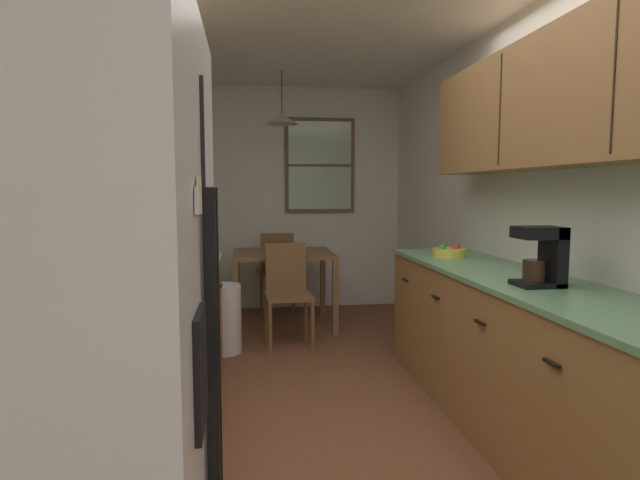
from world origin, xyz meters
TOP-DOWN VIEW (x-y plane):
  - ground_plane at (0.00, 1.00)m, footprint 12.00×12.00m
  - wall_left at (-1.35, 1.00)m, footprint 0.10×9.00m
  - wall_right at (1.35, 1.00)m, footprint 0.10×9.00m
  - wall_back at (0.00, 3.65)m, footprint 4.40×0.10m
  - ceiling_slab at (0.00, 1.00)m, footprint 4.40×9.00m
  - refrigerator at (-0.94, -1.30)m, footprint 0.74×0.81m
  - stove_range at (-0.99, -0.55)m, footprint 0.66×0.65m
  - microwave_over_range at (-1.11, -0.55)m, footprint 0.39×0.58m
  - counter_left at (-1.00, 0.70)m, footprint 0.64×1.84m
  - upper_cabinets_left at (-1.14, 0.65)m, footprint 0.33×1.92m
  - counter_right at (1.00, 0.06)m, footprint 0.64×3.21m
  - upper_cabinets_right at (1.14, 0.01)m, footprint 0.33×2.89m
  - dining_table at (-0.14, 2.79)m, footprint 1.00×0.89m
  - dining_chair_near at (-0.15, 2.13)m, footprint 0.42×0.42m
  - dining_chair_far at (-0.18, 3.44)m, footprint 0.44×0.44m
  - pendant_light at (-0.14, 2.79)m, footprint 0.33×0.33m
  - back_window at (0.35, 3.58)m, footprint 0.81×0.05m
  - trash_bin at (-0.70, 1.96)m, footprint 0.29×0.29m
  - storage_canister at (-1.00, -0.03)m, footprint 0.13×0.13m
  - dish_towel at (-0.64, -0.39)m, footprint 0.02×0.16m
  - coffee_maker at (0.97, -0.03)m, footprint 0.22×0.18m
  - fruit_bowl at (0.95, 1.12)m, footprint 0.24×0.24m
  - table_serving_bowl at (-0.09, 2.84)m, footprint 0.20×0.20m

SIDE VIEW (x-z plane):
  - ground_plane at x=0.00m, z-range 0.00..0.00m
  - trash_bin at x=-0.70m, z-range 0.00..0.59m
  - counter_right at x=1.00m, z-range 0.00..0.90m
  - counter_left at x=-1.00m, z-range 0.00..0.90m
  - stove_range at x=-0.99m, z-range -0.08..1.02m
  - dish_towel at x=-0.64m, z-range 0.38..0.62m
  - dining_chair_near at x=-0.15m, z-range 0.05..0.95m
  - dining_chair_far at x=-0.18m, z-range 0.05..0.95m
  - dining_table at x=-0.14m, z-range 0.27..1.02m
  - table_serving_bowl at x=-0.09m, z-range 0.75..0.81m
  - refrigerator at x=-0.94m, z-range 0.00..1.76m
  - fruit_bowl at x=0.95m, z-range 0.89..0.98m
  - storage_canister at x=-1.00m, z-range 0.90..1.08m
  - coffee_maker at x=0.97m, z-range 0.91..1.21m
  - wall_left at x=-1.35m, z-range 0.00..2.55m
  - wall_right at x=1.35m, z-range 0.00..2.55m
  - wall_back at x=0.00m, z-range 0.00..2.55m
  - microwave_over_range at x=-1.11m, z-range 1.46..1.82m
  - back_window at x=0.35m, z-range 1.12..2.21m
  - upper_cabinets_left at x=-1.14m, z-range 1.48..2.19m
  - upper_cabinets_right at x=1.14m, z-range 1.50..2.20m
  - pendant_light at x=-0.14m, z-range 1.82..2.34m
  - ceiling_slab at x=0.00m, z-range 2.55..2.63m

